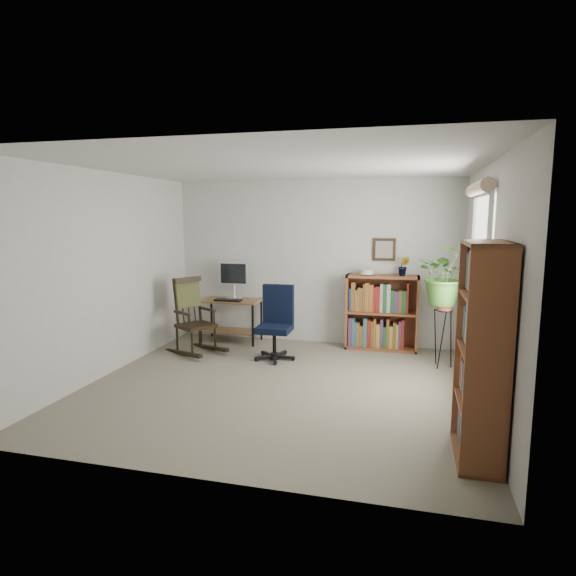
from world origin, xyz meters
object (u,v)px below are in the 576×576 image
(rocking_chair, at_px, (196,315))
(low_bookshelf, at_px, (382,312))
(office_chair, at_px, (274,323))
(tall_bookshelf, at_px, (481,352))
(desk, at_px, (231,320))

(rocking_chair, relative_size, low_bookshelf, 1.00)
(low_bookshelf, bearing_deg, office_chair, -147.09)
(low_bookshelf, bearing_deg, tall_bookshelf, -72.99)
(low_bookshelf, bearing_deg, rocking_chair, -161.35)
(office_chair, xyz_separation_m, tall_bookshelf, (2.25, -2.11, 0.35))
(rocking_chair, bearing_deg, low_bookshelf, -38.63)
(rocking_chair, bearing_deg, desk, 13.81)
(office_chair, height_order, rocking_chair, rocking_chair)
(rocking_chair, height_order, tall_bookshelf, tall_bookshelf)
(desk, bearing_deg, rocking_chair, -108.91)
(office_chair, xyz_separation_m, rocking_chair, (-1.13, 0.03, 0.04))
(desk, xyz_separation_m, office_chair, (0.89, -0.74, 0.18))
(desk, relative_size, rocking_chair, 0.84)
(rocking_chair, bearing_deg, tall_bookshelf, -89.70)
(rocking_chair, relative_size, tall_bookshelf, 0.63)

